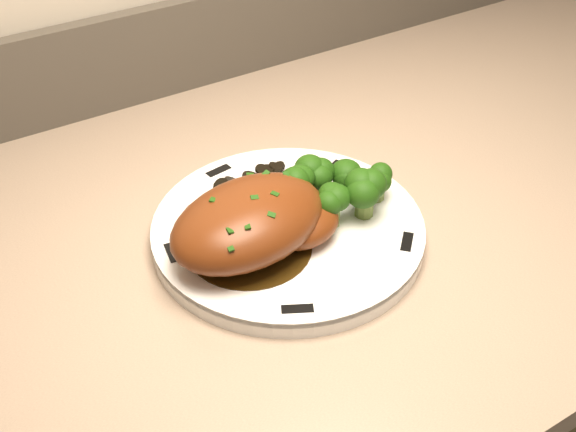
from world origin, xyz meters
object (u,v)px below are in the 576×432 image
counter (459,357)px  chicken_breast (255,222)px  plate (288,231)px  broccoli_florets (340,186)px

counter → chicken_breast: size_ratio=10.74×
counter → plate: bearing=-176.1°
counter → chicken_breast: (-0.38, -0.04, 0.46)m
plate → broccoli_florets: broccoli_florets is taller
counter → plate: (-0.33, -0.02, 0.42)m
plate → broccoli_florets: size_ratio=2.51×
chicken_breast → broccoli_florets: (0.10, 0.01, -0.01)m
broccoli_florets → counter: bearing=5.3°
plate → chicken_breast: 0.06m
chicken_breast → broccoli_florets: size_ratio=1.66×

